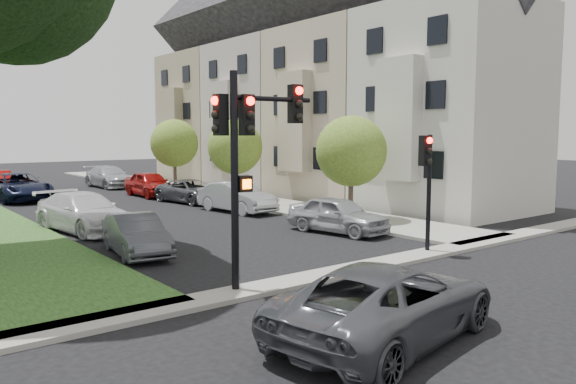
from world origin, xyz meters
TOP-DOWN VIEW (x-y plane):
  - ground at (0.00, 0.00)m, footprint 140.00×140.00m
  - sidewalk_right at (6.75, 24.00)m, footprint 3.50×44.00m
  - sidewalk_cross at (0.00, 2.00)m, footprint 60.00×1.00m
  - house_a at (12.45, 8.00)m, footprint 7.70×7.55m
  - house_b at (12.45, 15.50)m, footprint 7.70×7.55m
  - house_c at (12.45, 23.00)m, footprint 7.70×7.55m
  - house_d at (12.45, 30.50)m, footprint 7.70×7.55m
  - small_tree_a at (6.20, 8.47)m, footprint 3.10×3.10m
  - small_tree_b at (6.20, 17.80)m, footprint 3.10×3.10m
  - small_tree_c at (6.20, 25.30)m, footprint 3.20×3.20m
  - traffic_signal_main at (-3.38, 2.23)m, footprint 2.60×0.67m
  - traffic_signal_secondary at (3.39, 2.19)m, footprint 0.51×0.41m
  - car_cross_near at (-3.20, -2.14)m, footprint 5.65×3.41m
  - car_parked_0 at (3.84, 6.76)m, footprint 2.38×4.43m
  - car_parked_1 at (3.87, 14.04)m, footprint 2.11×4.66m
  - car_parked_2 at (3.92, 18.76)m, footprint 2.81×4.89m
  - car_parked_3 at (3.41, 23.12)m, footprint 1.83×4.53m
  - car_parked_4 at (3.54, 30.25)m, footprint 2.33×5.28m
  - car_parked_5 at (-3.95, 7.82)m, footprint 1.94×4.10m
  - car_parked_6 at (-3.84, 13.14)m, footprint 2.98×5.55m
  - car_parked_8 at (-3.50, 25.74)m, footprint 3.11×5.91m

SIDE VIEW (x-z plane):
  - ground at x=0.00m, z-range 0.00..0.00m
  - sidewalk_right at x=6.75m, z-range 0.00..0.12m
  - sidewalk_cross at x=0.00m, z-range 0.00..0.12m
  - car_parked_2 at x=3.92m, z-range 0.00..1.28m
  - car_parked_5 at x=-3.95m, z-range 0.00..1.30m
  - car_parked_0 at x=3.84m, z-range 0.00..1.43m
  - car_cross_near at x=-3.20m, z-range 0.00..1.47m
  - car_parked_1 at x=3.87m, z-range 0.00..1.48m
  - car_parked_4 at x=3.54m, z-range 0.00..1.51m
  - car_parked_6 at x=-3.84m, z-range 0.00..1.53m
  - car_parked_3 at x=3.41m, z-range 0.00..1.54m
  - car_parked_8 at x=-3.50m, z-range 0.00..1.58m
  - traffic_signal_secondary at x=3.39m, z-range 0.76..4.58m
  - small_tree_a at x=6.20m, z-range 0.77..5.41m
  - small_tree_b at x=6.20m, z-range 0.77..5.42m
  - small_tree_c at x=6.20m, z-range 0.79..5.59m
  - traffic_signal_main at x=-3.38m, z-range 1.01..6.34m
  - house_a at x=12.45m, z-range -1.05..14.92m
  - house_b at x=12.45m, z-range -1.05..14.92m
  - house_c at x=12.45m, z-range -1.05..14.92m
  - house_d at x=12.45m, z-range -1.05..14.92m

